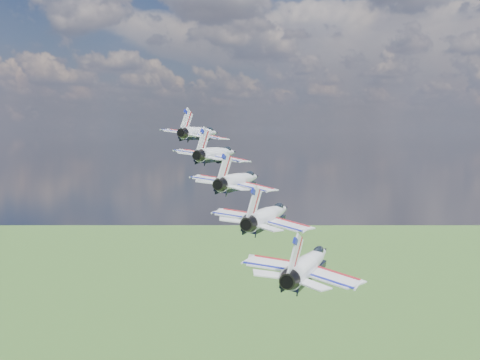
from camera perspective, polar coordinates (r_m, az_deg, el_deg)
The scene contains 5 objects.
jet_0 at distance 86.45m, azimuth -3.74°, elevation 4.49°, with size 9.04×13.39×4.00m, color white, non-canonical shape.
jet_1 at distance 76.82m, azimuth -2.10°, elevation 2.52°, with size 9.04×13.39×4.00m, color white, non-canonical shape.
jet_2 at distance 67.39m, azimuth 0.00°, elevation 0.00°, with size 9.04×13.39×4.00m, color white, non-canonical shape.
jet_3 at distance 58.26m, azimuth 2.77°, elevation -3.33°, with size 9.04×13.39×4.00m, color white, non-canonical shape.
jet_4 at distance 49.57m, azimuth 6.57°, elevation -7.84°, with size 9.04×13.39×4.00m, color white, non-canonical shape.
Camera 1 is at (24.17, -50.45, 157.32)m, focal length 45.00 mm.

